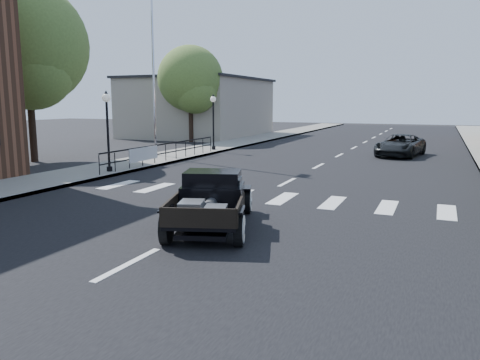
% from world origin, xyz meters
% --- Properties ---
extents(ground, '(120.00, 120.00, 0.00)m').
position_xyz_m(ground, '(0.00, 0.00, 0.00)').
color(ground, black).
rests_on(ground, ground).
extents(road, '(14.00, 80.00, 0.02)m').
position_xyz_m(road, '(0.00, 15.00, 0.01)').
color(road, black).
rests_on(road, ground).
extents(road_markings, '(12.00, 60.00, 0.06)m').
position_xyz_m(road_markings, '(0.00, 10.00, 0.00)').
color(road_markings, silver).
rests_on(road_markings, ground).
extents(sidewalk_left, '(3.00, 80.00, 0.15)m').
position_xyz_m(sidewalk_left, '(-8.50, 15.00, 0.07)').
color(sidewalk_left, gray).
rests_on(sidewalk_left, ground).
extents(low_building_left, '(10.00, 12.00, 5.00)m').
position_xyz_m(low_building_left, '(-15.00, 28.00, 2.50)').
color(low_building_left, '#A39889').
rests_on(low_building_left, ground).
extents(railing, '(0.08, 10.00, 1.00)m').
position_xyz_m(railing, '(-7.30, 10.00, 0.65)').
color(railing, black).
rests_on(railing, sidewalk_left).
extents(banner, '(0.04, 2.20, 0.60)m').
position_xyz_m(banner, '(-7.22, 8.00, 0.45)').
color(banner, silver).
rests_on(banner, sidewalk_left).
extents(lamp_post_b, '(0.36, 0.36, 3.39)m').
position_xyz_m(lamp_post_b, '(-7.60, 6.00, 1.84)').
color(lamp_post_b, black).
rests_on(lamp_post_b, sidewalk_left).
extents(lamp_post_c, '(0.36, 0.36, 3.39)m').
position_xyz_m(lamp_post_c, '(-7.60, 16.00, 1.84)').
color(lamp_post_c, black).
rests_on(lamp_post_c, sidewalk_left).
extents(flagpole, '(0.12, 0.12, 11.26)m').
position_xyz_m(flagpole, '(-9.20, 12.00, 5.78)').
color(flagpole, silver).
rests_on(flagpole, sidewalk_left).
extents(big_tree_near, '(6.08, 6.08, 8.93)m').
position_xyz_m(big_tree_near, '(-14.00, 8.00, 4.46)').
color(big_tree_near, '#4E682C').
rests_on(big_tree_near, ground).
extents(big_tree_far, '(4.99, 4.99, 7.34)m').
position_xyz_m(big_tree_far, '(-12.50, 22.00, 3.67)').
color(big_tree_far, '#4E682C').
rests_on(big_tree_far, ground).
extents(hotrod_pickup, '(3.12, 4.52, 1.43)m').
position_xyz_m(hotrod_pickup, '(0.28, 0.00, 0.71)').
color(hotrod_pickup, black).
rests_on(hotrod_pickup, ground).
extents(second_car, '(2.78, 4.73, 1.24)m').
position_xyz_m(second_car, '(3.25, 18.01, 0.62)').
color(second_car, black).
rests_on(second_car, ground).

